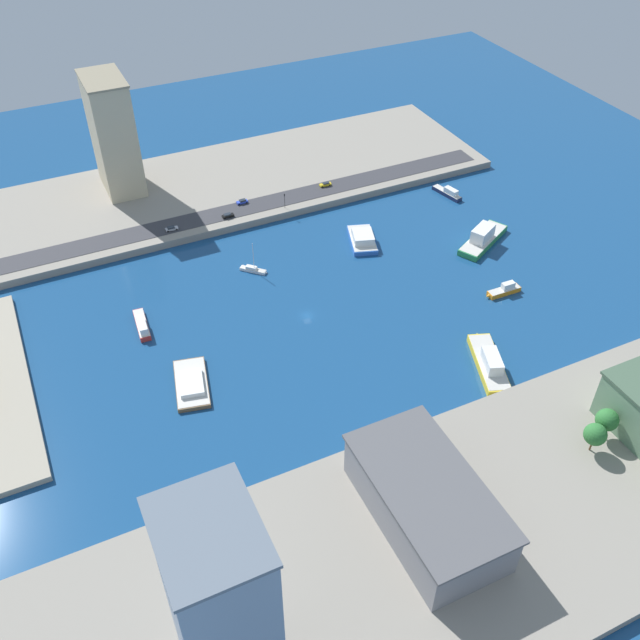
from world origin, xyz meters
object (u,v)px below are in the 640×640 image
Objects in this scene: water_taxi_orange at (504,290)px; catamaran_blue at (362,239)px; tower_tall_glass at (224,625)px; hatchback_blue at (242,202)px; ferry_green_doubledeck at (483,238)px; sedan_silver at (172,228)px; taxi_yellow_cab at (325,184)px; traffic_light_waterfront at (285,199)px; ferry_yellow_fast at (489,363)px; barge_flat_brown at (191,383)px; patrol_launch_navy at (448,193)px; office_block_beige at (113,135)px; suv_black at (228,215)px; tugboat_red at (142,324)px; sailboat_small_white at (253,269)px; warehouse_low_gray at (427,502)px.

water_taxi_orange is 0.65× the size of catamaran_blue.
tower_tall_glass is 196.79m from hatchback_blue.
ferry_green_doubledeck reaches higher than sedan_silver.
taxi_yellow_cab is 0.80× the size of traffic_light_waterfront.
sedan_silver is at bearing 31.11° from ferry_yellow_fast.
water_taxi_orange is at bearing -91.65° from barge_flat_brown.
patrol_launch_navy is (36.62, -7.86, -1.11)m from ferry_green_doubledeck.
office_block_beige is at bearing 39.66° from water_taxi_orange.
ferry_green_doubledeck is (29.65, -11.64, 1.18)m from water_taxi_orange.
ferry_yellow_fast is 1.71× the size of patrol_launch_navy.
suv_black is (-42.64, -32.43, -23.13)m from office_block_beige.
patrol_launch_navy is 142.45m from office_block_beige.
patrol_launch_navy is at bearing -118.18° from taxi_yellow_cab.
catamaran_blue reaches higher than tugboat_red.
traffic_light_waterfront is at bearing -57.50° from tugboat_red.
barge_flat_brown is at bearing -168.33° from tugboat_red.
sailboat_small_white reaches higher than traffic_light_waterfront.
warehouse_low_gray reaches higher than sedan_silver.
ferry_green_doubledeck is 155.53m from office_block_beige.
office_block_beige is 10.05× the size of hatchback_blue.
barge_flat_brown is 33.97m from tugboat_red.
catamaran_blue reaches higher than barge_flat_brown.
traffic_light_waterfront reaches higher than ferry_green_doubledeck.
traffic_light_waterfront is (171.27, -83.80, -25.72)m from tower_tall_glass.
suv_black is (34.68, -2.71, 3.11)m from sailboat_small_white.
patrol_launch_navy is (15.48, -96.01, 0.60)m from sailboat_small_white.
patrol_launch_navy is at bearing -12.12° from ferry_green_doubledeck.
tugboat_red is 1.06× the size of patrol_launch_navy.
office_block_beige reaches higher than sailboat_small_white.
sailboat_small_white is 154.32m from tower_tall_glass.
water_taxi_orange is 0.23× the size of tower_tall_glass.
ferry_yellow_fast is at bearing -168.67° from traffic_light_waterfront.
ferry_yellow_fast is at bearing -148.57° from sailboat_small_white.
tugboat_red is at bearing 107.36° from sailboat_small_white.
taxi_yellow_cab is at bearing -92.84° from hatchback_blue.
sailboat_small_white reaches higher than tugboat_red.
catamaran_blue is (46.83, -84.31, 0.72)m from barge_flat_brown.
tower_tall_glass reaches higher than ferry_green_doubledeck.
warehouse_low_gray is (-40.00, 48.98, 7.82)m from ferry_yellow_fast.
ferry_yellow_fast is at bearing -110.40° from barge_flat_brown.
patrol_launch_navy is 3.23× the size of sedan_silver.
warehouse_low_gray is at bearing -172.47° from sedan_silver.
sailboat_small_white is 86.90m from office_block_beige.
ferry_green_doubledeck reaches higher than water_taxi_orange.
sailboat_small_white reaches higher than ferry_yellow_fast.
ferry_yellow_fast reaches higher than catamaran_blue.
water_taxi_orange is 0.30× the size of warehouse_low_gray.
ferry_yellow_fast is at bearing -148.89° from sedan_silver.
traffic_light_waterfront reaches higher than barge_flat_brown.
sedan_silver is (174.78, -36.69, -29.15)m from tower_tall_glass.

